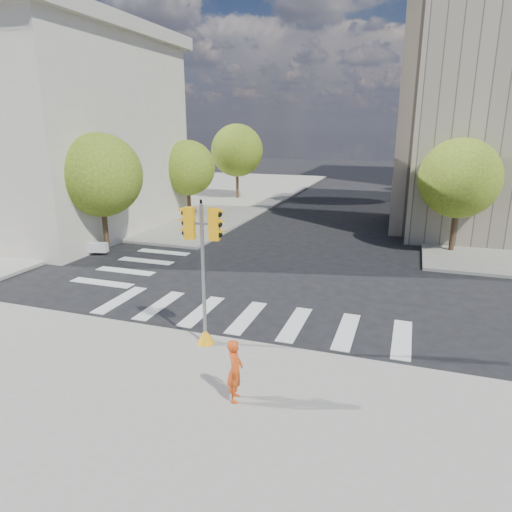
{
  "coord_description": "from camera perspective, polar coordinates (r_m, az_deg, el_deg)",
  "views": [
    {
      "loc": [
        5.17,
        -16.39,
        6.7
      ],
      "look_at": [
        -0.04,
        -1.13,
        2.1
      ],
      "focal_mm": 32.0,
      "sensor_mm": 36.0,
      "label": 1
    }
  ],
  "objects": [
    {
      "name": "ground",
      "position": [
        18.45,
        1.27,
        -5.38
      ],
      "size": [
        160.0,
        160.0,
        0.0
      ],
      "primitive_type": "plane",
      "color": "black",
      "rests_on": "ground"
    },
    {
      "name": "sidewalk_far_left",
      "position": [
        49.74,
        -11.84,
        7.92
      ],
      "size": [
        28.0,
        40.0,
        0.15
      ],
      "primitive_type": "cube",
      "color": "gray",
      "rests_on": "ground"
    },
    {
      "name": "tree_lw_far",
      "position": [
        43.38,
        -2.39,
        13.04
      ],
      "size": [
        4.8,
        4.8,
        6.95
      ],
      "color": "#382616",
      "rests_on": "ground"
    },
    {
      "name": "classical_building",
      "position": [
        35.05,
        -27.89,
        13.72
      ],
      "size": [
        19.0,
        15.0,
        12.7
      ],
      "color": "beige",
      "rests_on": "ground"
    },
    {
      "name": "tree_re_far",
      "position": [
        50.52,
        21.95,
        11.58
      ],
      "size": [
        4.0,
        4.0,
        5.88
      ],
      "color": "#382616",
      "rests_on": "ground"
    },
    {
      "name": "tree_re_mid",
      "position": [
        38.53,
        22.76,
        11.22
      ],
      "size": [
        4.6,
        4.6,
        6.66
      ],
      "color": "#382616",
      "rests_on": "ground"
    },
    {
      "name": "tree_lw_mid",
      "position": [
        34.32,
        -8.53,
        10.83
      ],
      "size": [
        4.0,
        4.0,
        5.77
      ],
      "color": "#382616",
      "rests_on": "ground"
    },
    {
      "name": "traffic_signal",
      "position": [
        13.89,
        -6.55,
        -3.67
      ],
      "size": [
        1.08,
        0.56,
        4.53
      ],
      "rotation": [
        0.0,
        0.0,
        0.11
      ],
      "color": "#FFAA0D",
      "rests_on": "sidewalk_near"
    },
    {
      "name": "tree_re_near",
      "position": [
        26.62,
        24.09,
        8.85
      ],
      "size": [
        4.2,
        4.2,
        6.16
      ],
      "color": "#382616",
      "rests_on": "ground"
    },
    {
      "name": "sidewalk_near",
      "position": [
        9.98,
        -20.73,
        -26.86
      ],
      "size": [
        30.0,
        14.0,
        0.15
      ],
      "primitive_type": "cube",
      "color": "gray",
      "rests_on": "ground"
    },
    {
      "name": "lamp_far",
      "position": [
        44.53,
        23.02,
        11.96
      ],
      "size": [
        0.35,
        0.18,
        8.11
      ],
      "color": "black",
      "rests_on": "sidewalk_far_right"
    },
    {
      "name": "planter_wall",
      "position": [
        27.11,
        -23.99,
        1.08
      ],
      "size": [
        5.91,
        1.88,
        0.5
      ],
      "primitive_type": "cube",
      "rotation": [
        0.0,
        0.0,
        0.25
      ],
      "color": "silver",
      "rests_on": "sidewalk_left_near"
    },
    {
      "name": "photographer",
      "position": [
        11.49,
        -2.65,
        -14.09
      ],
      "size": [
        0.52,
        0.67,
        1.61
      ],
      "primitive_type": "imported",
      "rotation": [
        0.0,
        0.0,
        1.83
      ],
      "color": "#D54814",
      "rests_on": "sidewalk_near"
    },
    {
      "name": "lamp_near",
      "position": [
        30.59,
        24.57,
        10.54
      ],
      "size": [
        0.35,
        0.18,
        8.11
      ],
      "color": "black",
      "rests_on": "sidewalk_far_right"
    },
    {
      "name": "tree_lw_near",
      "position": [
        25.84,
        -18.85,
        9.53
      ],
      "size": [
        4.4,
        4.4,
        6.41
      ],
      "color": "#382616",
      "rests_on": "ground"
    }
  ]
}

